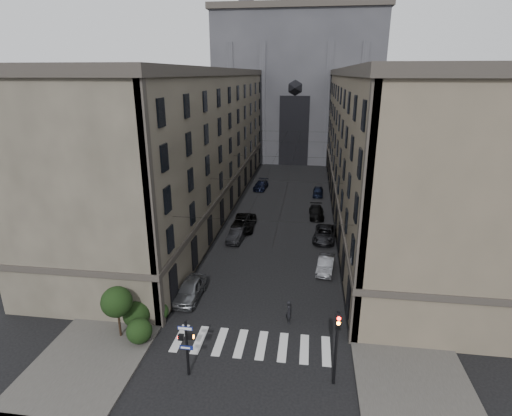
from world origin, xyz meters
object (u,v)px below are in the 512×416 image
at_px(car_left_far, 261,185).
at_px(car_right_near, 326,264).
at_px(car_left_near, 190,290).
at_px(pedestrian, 289,312).
at_px(car_left_midfar, 244,223).
at_px(car_right_midnear, 325,234).
at_px(gothic_tower, 298,75).
at_px(car_right_midfar, 316,212).
at_px(car_right_far, 318,191).
at_px(traffic_light_right, 337,339).
at_px(pedestrian_signal_left, 187,344).
at_px(car_left_midnear, 237,235).

height_order(car_left_far, car_right_near, car_right_near).
xyz_separation_m(car_left_near, pedestrian, (8.53, -2.35, 0.13)).
bearing_deg(car_left_midfar, car_left_far, 89.18).
height_order(car_right_midnear, pedestrian, pedestrian).
bearing_deg(car_left_far, gothic_tower, 86.89).
bearing_deg(pedestrian, car_right_midfar, -15.34).
distance_m(car_left_near, car_right_midnear, 18.45).
xyz_separation_m(car_right_far, pedestrian, (-2.52, -34.31, 0.28)).
bearing_deg(car_right_midnear, pedestrian, -94.19).
bearing_deg(gothic_tower, traffic_light_right, -85.62).
relative_size(car_right_midnear, car_right_midfar, 1.13).
bearing_deg(traffic_light_right, car_right_far, 90.86).
bearing_deg(car_left_far, car_right_near, -65.45).
bearing_deg(car_left_near, car_right_midfar, 65.30).
height_order(traffic_light_right, car_left_near, traffic_light_right).
distance_m(traffic_light_right, pedestrian, 7.22).
distance_m(traffic_light_right, car_right_midnear, 22.87).
distance_m(car_left_far, car_right_far, 9.66).
relative_size(gothic_tower, pedestrian_signal_left, 14.50).
bearing_deg(car_right_near, car_left_near, -142.95).
relative_size(car_right_far, pedestrian, 2.08).
distance_m(traffic_light_right, car_left_near, 14.59).
distance_m(car_left_midnear, car_left_midfar, 3.70).
relative_size(pedestrian_signal_left, car_left_far, 0.86).
height_order(car_left_midfar, pedestrian, pedestrian).
height_order(pedestrian_signal_left, pedestrian, pedestrian_signal_left).
bearing_deg(pedestrian_signal_left, car_right_far, 78.22).
height_order(traffic_light_right, car_left_far, traffic_light_right).
xyz_separation_m(car_left_midfar, car_right_midfar, (8.90, 5.50, -0.11)).
relative_size(pedestrian_signal_left, car_right_midnear, 0.75).
bearing_deg(car_right_midnear, car_left_midnear, -165.01).
distance_m(car_left_midfar, car_right_midnear, 10.06).
bearing_deg(car_left_midnear, car_right_midnear, 12.97).
bearing_deg(car_right_midfar, car_right_near, -88.98).
relative_size(gothic_tower, car_right_near, 13.63).
height_order(car_right_near, pedestrian, pedestrian).
height_order(pedestrian_signal_left, car_left_near, pedestrian_signal_left).
relative_size(pedestrian_signal_left, car_right_midfar, 0.86).
relative_size(gothic_tower, traffic_light_right, 11.15).
distance_m(car_left_midfar, car_right_midfar, 10.46).
relative_size(car_left_midnear, car_right_midnear, 0.82).
relative_size(car_right_midfar, car_right_far, 1.18).
relative_size(pedestrian_signal_left, car_left_near, 0.83).
bearing_deg(car_right_midfar, car_right_midnear, -85.22).
height_order(car_left_far, car_right_far, car_left_far).
distance_m(gothic_tower, pedestrian, 69.09).
xyz_separation_m(car_left_midnear, car_left_midfar, (0.19, 3.70, 0.08)).
xyz_separation_m(pedestrian_signal_left, car_left_midnear, (-0.87, 21.65, -1.61)).
bearing_deg(car_right_far, car_right_midnear, -85.78).
distance_m(car_right_near, pedestrian, 9.44).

